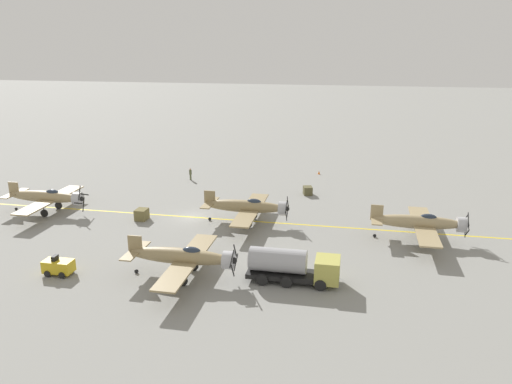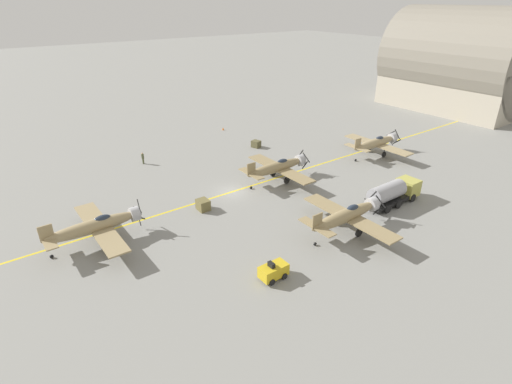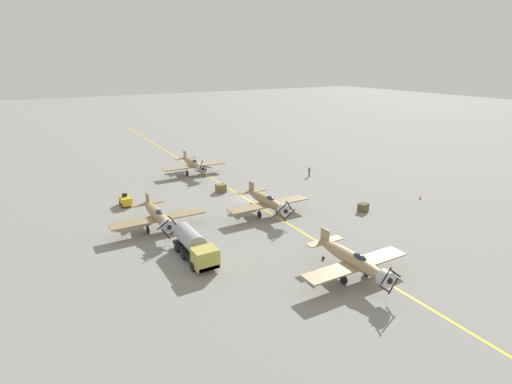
{
  "view_description": "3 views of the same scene",
  "coord_description": "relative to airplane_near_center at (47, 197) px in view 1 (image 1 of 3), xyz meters",
  "views": [
    {
      "loc": [
        53.67,
        18.45,
        19.97
      ],
      "look_at": [
        1.14,
        7.95,
        3.94
      ],
      "focal_mm": 35.0,
      "sensor_mm": 36.0,
      "label": 1
    },
    {
      "loc": [
        39.42,
        -25.42,
        22.88
      ],
      "look_at": [
        5.2,
        -0.13,
        2.01
      ],
      "focal_mm": 28.0,
      "sensor_mm": 36.0,
      "label": 2
    },
    {
      "loc": [
        28.27,
        51.22,
        20.85
      ],
      "look_at": [
        0.98,
        4.16,
        2.63
      ],
      "focal_mm": 28.0,
      "sensor_mm": 36.0,
      "label": 3
    }
  ],
  "objects": [
    {
      "name": "traffic_cone",
      "position": [
        -25.31,
        31.05,
        -1.74
      ],
      "size": [
        0.36,
        0.36,
        0.55
      ],
      "primitive_type": "cone",
      "color": "orange",
      "rests_on": "ground"
    },
    {
      "name": "airplane_near_center",
      "position": [
        0.0,
        0.0,
        0.0
      ],
      "size": [
        12.0,
        9.98,
        3.71
      ],
      "rotation": [
        0.0,
        0.0,
        -0.08
      ],
      "color": "#9B865E",
      "rests_on": "ground"
    },
    {
      "name": "ground_plane",
      "position": [
        -1.85,
        17.81,
        -2.01
      ],
      "size": [
        400.0,
        400.0,
        0.0
      ],
      "primitive_type": "plane",
      "color": "gray"
    },
    {
      "name": "fuel_tanker",
      "position": [
        12.53,
        31.71,
        -0.5
      ],
      "size": [
        2.68,
        8.0,
        2.98
      ],
      "color": "black",
      "rests_on": "ground"
    },
    {
      "name": "airplane_far_center",
      "position": [
        0.48,
        43.53,
        0.0
      ],
      "size": [
        12.0,
        9.98,
        3.65
      ],
      "rotation": [
        0.0,
        0.0,
        0.15
      ],
      "color": "tan",
      "rests_on": "ground"
    },
    {
      "name": "supply_crate_by_tanker",
      "position": [
        -13.81,
        30.38,
        -1.44
      ],
      "size": [
        1.63,
        1.47,
        1.14
      ],
      "primitive_type": "cube",
      "rotation": [
        0.0,
        0.0,
        0.28
      ],
      "color": "brown",
      "rests_on": "ground"
    },
    {
      "name": "airplane_mid_center",
      "position": [
        -1.11,
        24.72,
        -0.0
      ],
      "size": [
        12.0,
        9.98,
        3.65
      ],
      "rotation": [
        0.0,
        0.0,
        -0.18
      ],
      "color": "#917D54",
      "rests_on": "ground"
    },
    {
      "name": "airplane_mid_right",
      "position": [
        13.63,
        22.16,
        0.0
      ],
      "size": [
        12.0,
        9.98,
        3.65
      ],
      "rotation": [
        0.0,
        0.0,
        -0.31
      ],
      "color": "#937F56",
      "rests_on": "ground"
    },
    {
      "name": "supply_crate_mid_lane",
      "position": [
        0.15,
        12.22,
        -1.37
      ],
      "size": [
        1.57,
        1.32,
        1.29
      ],
      "primitive_type": "cube",
      "rotation": [
        0.0,
        0.0,
        -0.02
      ],
      "color": "brown",
      "rests_on": "ground"
    },
    {
      "name": "ground_crew_walking",
      "position": [
        -18.02,
        12.16,
        -1.02
      ],
      "size": [
        0.39,
        0.39,
        1.81
      ],
      "color": "#515638",
      "rests_on": "ground"
    },
    {
      "name": "tow_tractor",
      "position": [
        15.21,
        10.86,
        -1.22
      ],
      "size": [
        1.57,
        2.6,
        1.79
      ],
      "color": "gold",
      "rests_on": "ground"
    },
    {
      "name": "taxiway_stripe",
      "position": [
        -1.85,
        17.81,
        -2.01
      ],
      "size": [
        0.3,
        160.0,
        0.01
      ],
      "primitive_type": "cube",
      "color": "yellow",
      "rests_on": "ground"
    }
  ]
}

